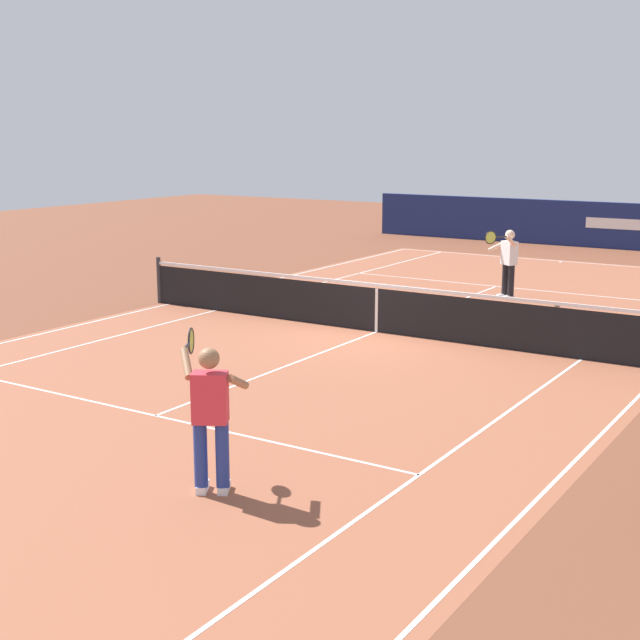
{
  "coord_description": "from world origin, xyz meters",
  "views": [
    {
      "loc": [
        15.2,
        8.36,
        3.88
      ],
      "look_at": [
        3.24,
        0.73,
        0.9
      ],
      "focal_mm": 49.84,
      "sensor_mm": 36.0,
      "label": 1
    }
  ],
  "objects_px": {
    "tennis_player_near": "(210,412)",
    "tennis_net": "(377,308)",
    "tennis_player_far": "(508,260)",
    "tennis_ball": "(438,317)"
  },
  "relations": [
    {
      "from": "tennis_player_far",
      "to": "tennis_ball",
      "type": "height_order",
      "value": "tennis_player_far"
    },
    {
      "from": "tennis_player_near",
      "to": "tennis_player_far",
      "type": "distance_m",
      "value": 13.08
    },
    {
      "from": "tennis_player_far",
      "to": "tennis_ball",
      "type": "distance_m",
      "value": 3.21
    },
    {
      "from": "tennis_net",
      "to": "tennis_ball",
      "type": "relative_size",
      "value": 177.27
    },
    {
      "from": "tennis_net",
      "to": "tennis_player_near",
      "type": "relative_size",
      "value": 6.89
    },
    {
      "from": "tennis_player_near",
      "to": "tennis_ball",
      "type": "relative_size",
      "value": 25.71
    },
    {
      "from": "tennis_net",
      "to": "tennis_ball",
      "type": "bearing_deg",
      "value": 165.37
    },
    {
      "from": "tennis_player_near",
      "to": "tennis_net",
      "type": "bearing_deg",
      "value": -163.46
    },
    {
      "from": "tennis_player_near",
      "to": "tennis_ball",
      "type": "xyz_separation_m",
      "value": [
        -9.92,
        -1.92,
        -0.9
      ]
    },
    {
      "from": "tennis_net",
      "to": "tennis_ball",
      "type": "xyz_separation_m",
      "value": [
        -1.84,
        0.48,
        -0.46
      ]
    }
  ]
}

